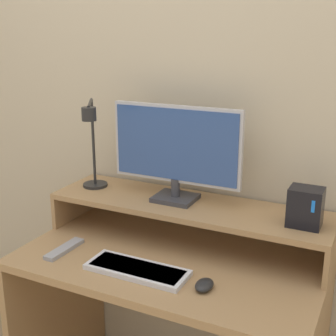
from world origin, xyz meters
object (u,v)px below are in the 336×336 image
(router_dock, at_px, (305,207))
(mouse, at_px, (204,285))
(remote_control, at_px, (64,249))
(desk_lamp, at_px, (92,145))
(monitor, at_px, (176,149))
(keyboard, at_px, (137,269))

(router_dock, height_order, mouse, router_dock)
(remote_control, bearing_deg, desk_lamp, 93.46)
(monitor, distance_m, keyboard, 0.48)
(monitor, distance_m, mouse, 0.54)
(monitor, height_order, mouse, monitor)
(router_dock, bearing_deg, mouse, -130.89)
(monitor, distance_m, router_dock, 0.53)
(desk_lamp, bearing_deg, remote_control, -86.54)
(desk_lamp, xyz_separation_m, mouse, (0.59, -0.25, -0.35))
(router_dock, bearing_deg, keyboard, -149.90)
(desk_lamp, relative_size, mouse, 4.52)
(keyboard, height_order, mouse, mouse)
(monitor, height_order, keyboard, monitor)
(desk_lamp, xyz_separation_m, keyboard, (0.34, -0.25, -0.35))
(remote_control, bearing_deg, keyboard, -3.23)
(remote_control, bearing_deg, router_dock, 18.14)
(mouse, distance_m, remote_control, 0.58)
(desk_lamp, height_order, keyboard, desk_lamp)
(mouse, bearing_deg, keyboard, -179.91)
(monitor, xyz_separation_m, mouse, (0.26, -0.32, -0.35))
(desk_lamp, xyz_separation_m, router_dock, (0.84, 0.04, -0.14))
(keyboard, bearing_deg, router_dock, 30.10)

